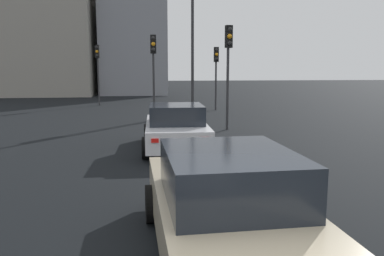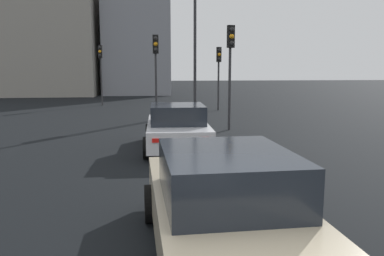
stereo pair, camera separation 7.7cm
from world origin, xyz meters
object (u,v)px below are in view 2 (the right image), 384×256
at_px(car_beige_second, 223,207).
at_px(traffic_light_near_left, 101,62).
at_px(traffic_light_near_right, 231,56).
at_px(car_white_lead, 177,127).
at_px(traffic_light_far_right, 219,65).
at_px(street_lamp_kerbside, 195,37).
at_px(traffic_light_far_left, 156,59).

bearing_deg(car_beige_second, traffic_light_near_left, 8.75).
relative_size(car_beige_second, traffic_light_near_right, 1.06).
bearing_deg(car_white_lead, traffic_light_far_right, -15.29).
bearing_deg(street_lamp_kerbside, car_beige_second, 174.61).
bearing_deg(street_lamp_kerbside, traffic_light_near_right, -172.43).
distance_m(traffic_light_near_left, traffic_light_near_right, 13.56).
distance_m(traffic_light_far_left, traffic_light_far_right, 5.77).
xyz_separation_m(traffic_light_near_right, traffic_light_far_left, (3.48, 3.01, -0.07)).
relative_size(traffic_light_near_left, traffic_light_far_right, 1.08).
distance_m(car_beige_second, street_lamp_kerbside, 17.24).
bearing_deg(traffic_light_far_right, street_lamp_kerbside, -43.86).
height_order(car_beige_second, traffic_light_far_left, traffic_light_far_left).
height_order(traffic_light_far_left, traffic_light_far_right, traffic_light_far_left).
bearing_deg(traffic_light_far_right, traffic_light_far_left, -44.05).
distance_m(traffic_light_near_right, street_lamp_kerbside, 6.06).
bearing_deg(street_lamp_kerbside, traffic_light_far_right, -42.51).
bearing_deg(car_white_lead, car_beige_second, -178.04).
xyz_separation_m(car_white_lead, traffic_light_far_left, (7.15, 0.54, 2.31)).
bearing_deg(traffic_light_far_right, car_beige_second, -11.32).
bearing_deg(traffic_light_near_left, traffic_light_near_right, 36.46).
height_order(car_white_lead, traffic_light_near_left, traffic_light_near_left).
distance_m(traffic_light_far_right, street_lamp_kerbside, 2.93).
bearing_deg(car_beige_second, traffic_light_far_left, 0.49).
bearing_deg(car_beige_second, traffic_light_far_right, -12.01).
xyz_separation_m(traffic_light_near_left, traffic_light_far_left, (-8.31, -3.69, 0.01)).
distance_m(traffic_light_near_left, traffic_light_far_left, 9.09).
distance_m(car_white_lead, traffic_light_far_right, 12.06).
bearing_deg(traffic_light_near_right, traffic_light_near_left, -157.84).
distance_m(car_beige_second, traffic_light_near_right, 11.41).
bearing_deg(traffic_light_near_left, car_white_lead, 22.18).
distance_m(car_white_lead, car_beige_second, 7.24).
relative_size(traffic_light_near_left, traffic_light_far_left, 1.00).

